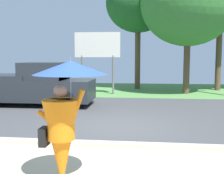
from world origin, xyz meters
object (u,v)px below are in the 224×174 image
Objects in this scene: monk_pedestrian at (64,116)px; pickup_truck at (35,85)px; tree_right_mid at (138,3)px; roadside_billboard at (97,49)px; tree_left_far at (188,2)px.

pickup_truck is at bearing 97.78° from monk_pedestrian.
roadside_billboard is at bearing -126.87° from tree_right_mid.
monk_pedestrian is at bearing -93.31° from tree_right_mid.
tree_left_far is 1.02× the size of tree_right_mid.
pickup_truck is at bearing -122.22° from tree_right_mid.
monk_pedestrian is at bearing -83.25° from roadside_billboard.
tree_left_far reaches higher than roadside_billboard.
roadside_billboard is at bearing -171.89° from tree_left_far.
tree_left_far reaches higher than pickup_truck.
pickup_truck is at bearing -118.44° from roadside_billboard.
pickup_truck is 4.83m from roadside_billboard.
roadside_billboard reaches higher than pickup_truck.
tree_left_far reaches higher than monk_pedestrian.
tree_left_far is (7.23, 4.71, 4.29)m from pickup_truck.
roadside_billboard is at bearing 54.97° from pickup_truck.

